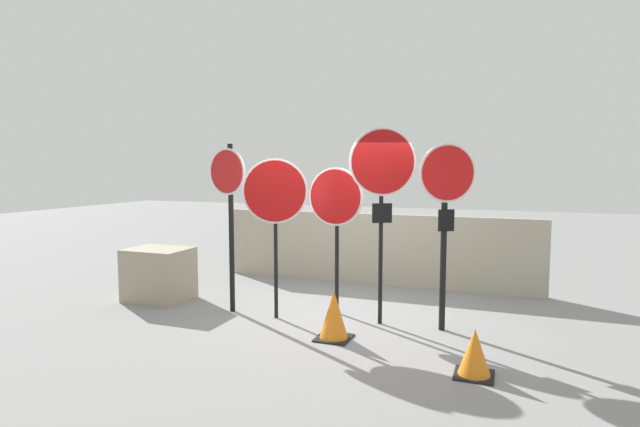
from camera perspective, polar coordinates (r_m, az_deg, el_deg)
name	(u,v)px	position (r m, az deg, el deg)	size (l,w,h in m)	color
ground_plane	(335,317)	(7.41, 1.76, -11.72)	(40.00, 40.00, 0.00)	gray
fence_back	(374,249)	(9.33, 6.21, -4.06)	(5.95, 0.12, 1.31)	#A89E89
stop_sign_0	(229,195)	(7.47, -10.38, 2.05)	(0.67, 0.20, 2.51)	black
stop_sign_1	(275,199)	(7.03, -5.15, 1.70)	(0.85, 0.40, 2.30)	black
stop_sign_2	(336,205)	(7.25, 1.79, 0.93)	(0.85, 0.15, 2.17)	black
stop_sign_3	(382,176)	(6.77, 7.15, 4.26)	(0.82, 0.46, 2.70)	black
stop_sign_4	(446,200)	(6.67, 14.21, 1.45)	(0.67, 0.41, 2.48)	black
traffic_cone_0	(475,353)	(5.61, 17.25, -14.96)	(0.40, 0.40, 0.50)	black
traffic_cone_1	(334,315)	(6.43, 1.59, -11.49)	(0.43, 0.43, 0.63)	black
storage_crate	(159,274)	(8.61, -17.92, -6.63)	(0.98, 0.76, 0.85)	#9E937A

